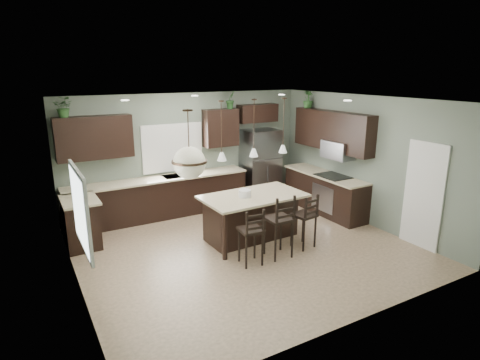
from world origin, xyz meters
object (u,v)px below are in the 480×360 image
refrigerator (260,165)px  bar_stool_right (304,221)px  kitchen_island (253,217)px  serving_dish (245,193)px  bar_stool_left (251,236)px  plant_back_left (64,107)px  bar_stool_center (279,225)px

refrigerator → bar_stool_right: size_ratio=1.73×
kitchen_island → serving_dish: (-0.20, -0.01, 0.53)m
refrigerator → serving_dish: size_ratio=7.71×
kitchen_island → serving_dish: size_ratio=8.41×
bar_stool_left → plant_back_left: (-2.42, 3.14, 2.08)m
kitchen_island → bar_stool_center: bearing=-92.5°
bar_stool_left → plant_back_left: size_ratio=2.56×
kitchen_island → bar_stool_right: 1.03m
bar_stool_right → bar_stool_left: bearing=176.2°
refrigerator → bar_stool_center: 3.36m
bar_stool_left → plant_back_left: bearing=133.4°
refrigerator → bar_stool_left: size_ratio=1.77×
serving_dish → bar_stool_right: 1.25m
serving_dish → refrigerator: bearing=51.4°
refrigerator → plant_back_left: bearing=178.3°
kitchen_island → bar_stool_left: 1.09m
serving_dish → bar_stool_right: (0.84, -0.79, -0.46)m
bar_stool_center → bar_stool_right: (0.65, 0.09, -0.06)m
bar_stool_center → bar_stool_right: bar_stool_center is taller
bar_stool_right → plant_back_left: size_ratio=2.61×
kitchen_island → bar_stool_center: (-0.01, -0.89, 0.14)m
bar_stool_right → plant_back_left: plant_back_left is taller
serving_dish → bar_stool_right: bar_stool_right is taller
bar_stool_left → kitchen_island: bearing=62.1°
kitchen_island → refrigerator: bearing=52.7°
kitchen_island → plant_back_left: size_ratio=4.93×
serving_dish → plant_back_left: (-2.83, 2.24, 1.61)m
serving_dish → bar_stool_center: size_ratio=0.20×
plant_back_left → bar_stool_left: bearing=-52.4°
kitchen_island → bar_stool_right: bearing=-53.2°
serving_dish → bar_stool_center: 0.99m
bar_stool_center → serving_dish: bearing=102.9°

